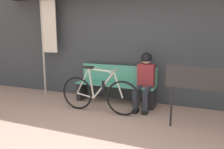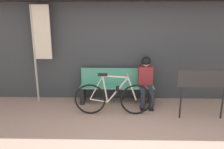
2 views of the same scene
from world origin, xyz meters
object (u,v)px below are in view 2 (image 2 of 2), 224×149
Objects in this scene: banner_pole at (39,41)px; signboard at (204,82)px; park_bench_near at (117,87)px; person_seated at (146,78)px; bicycle at (113,98)px.

banner_pole is 2.19× the size of signboard.
person_seated reaches higher than park_bench_near.
person_seated is 1.09× the size of signboard.
banner_pole is at bearing 157.36° from bicycle.
bicycle is 2.24m from banner_pole.
bicycle is 1.44× the size of person_seated.
park_bench_near is at bearing 153.53° from signboard.
person_seated reaches higher than signboard.
bicycle is at bearing -142.61° from person_seated.
signboard reaches higher than bicycle.
banner_pole reaches higher than person_seated.
person_seated is (0.78, 0.59, 0.29)m from bicycle.
person_seated reaches higher than bicycle.
banner_pole is at bearing 166.07° from signboard.
signboard is (3.63, -0.90, -0.73)m from banner_pole.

